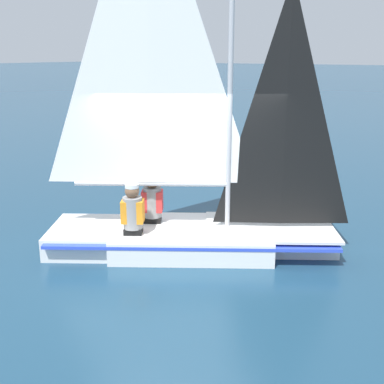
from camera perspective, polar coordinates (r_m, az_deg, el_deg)
ground_plane at (r=7.95m, az=0.00°, el=-6.68°), size 260.00×260.00×0.00m
sailboat_main at (r=7.64m, az=-0.21°, el=-0.36°), size 4.61×3.60×5.92m
sailor_helm at (r=8.02m, az=-4.71°, el=-1.71°), size 0.43×0.41×1.16m
sailor_crew at (r=7.54m, az=-7.02°, el=-2.97°), size 0.43×0.41×1.16m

